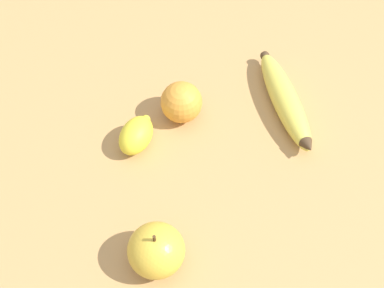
% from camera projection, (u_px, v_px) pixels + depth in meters
% --- Properties ---
extents(ground_plane, '(3.00, 3.00, 0.00)m').
position_uv_depth(ground_plane, '(186.00, 160.00, 0.87)').
color(ground_plane, tan).
extents(banana, '(0.07, 0.23, 0.04)m').
position_uv_depth(banana, '(286.00, 101.00, 0.91)').
color(banana, '#DBCC4C').
rests_on(banana, ground_plane).
extents(orange, '(0.07, 0.07, 0.07)m').
position_uv_depth(orange, '(181.00, 102.00, 0.89)').
color(orange, orange).
rests_on(orange, ground_plane).
extents(apple, '(0.08, 0.08, 0.09)m').
position_uv_depth(apple, '(156.00, 250.00, 0.75)').
color(apple, gold).
rests_on(apple, ground_plane).
extents(lemon, '(0.08, 0.09, 0.05)m').
position_uv_depth(lemon, '(136.00, 135.00, 0.86)').
color(lemon, yellow).
rests_on(lemon, ground_plane).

